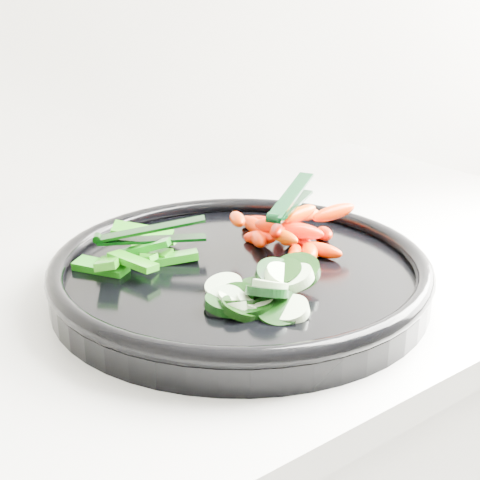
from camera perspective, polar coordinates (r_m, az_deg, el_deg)
veggie_tray at (r=0.66m, az=0.00°, el=-2.79°), size 0.44×0.44×0.04m
cucumber_pile at (r=0.59m, az=1.80°, el=-4.46°), size 0.13×0.12×0.04m
carrot_pile at (r=0.71m, az=4.09°, el=0.80°), size 0.14×0.15×0.05m
pepper_pile at (r=0.68m, az=-8.72°, el=-1.13°), size 0.12×0.12×0.03m
tong_carrot at (r=0.70m, az=4.28°, el=3.32°), size 0.11×0.07×0.02m
tong_pepper at (r=0.68m, az=-7.85°, el=0.47°), size 0.11×0.07×0.02m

